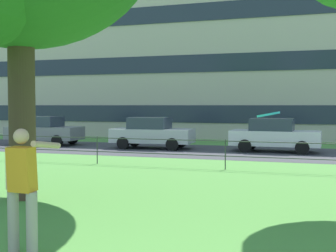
{
  "coord_description": "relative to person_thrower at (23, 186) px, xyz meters",
  "views": [
    {
      "loc": [
        2.75,
        -1.77,
        2.13
      ],
      "look_at": [
        -0.49,
        8.19,
        1.65
      ],
      "focal_mm": 47.67,
      "sensor_mm": 36.0,
      "label": 1
    }
  ],
  "objects": [
    {
      "name": "apartment_building_background",
      "position": [
        -6.23,
        29.13,
        5.58
      ],
      "size": [
        33.42,
        14.71,
        13.1
      ],
      "color": "beige",
      "rests_on": "ground"
    },
    {
      "name": "car_white_right",
      "position": [
        2.25,
        15.53,
        -0.2
      ],
      "size": [
        4.06,
        1.93,
        1.54
      ],
      "color": "silver",
      "rests_on": "ground"
    },
    {
      "name": "car_grey_center",
      "position": [
        -9.92,
        15.44,
        -0.2
      ],
      "size": [
        4.05,
        1.91,
        1.54
      ],
      "color": "slate",
      "rests_on": "ground"
    },
    {
      "name": "frisbee",
      "position": [
        3.43,
        -0.02,
        1.05
      ],
      "size": [
        0.27,
        0.27,
        0.08
      ],
      "color": "#2DB2C6"
    },
    {
      "name": "person_thrower",
      "position": [
        0.0,
        0.0,
        0.0
      ],
      "size": [
        0.53,
        0.75,
        1.81
      ],
      "color": "gray",
      "rests_on": "ground"
    },
    {
      "name": "park_fence",
      "position": [
        1.17,
        9.24,
        -0.3
      ],
      "size": [
        37.82,
        0.04,
        1.0
      ],
      "color": "#333833",
      "rests_on": "ground"
    },
    {
      "name": "street_strip",
      "position": [
        1.17,
        14.81,
        -0.97
      ],
      "size": [
        80.0,
        6.16,
        0.01
      ],
      "primitive_type": "cube",
      "color": "#424247",
      "rests_on": "ground"
    },
    {
      "name": "car_silver_left",
      "position": [
        -3.65,
        15.31,
        -0.2
      ],
      "size": [
        4.05,
        1.92,
        1.54
      ],
      "color": "#B7BABF",
      "rests_on": "ground"
    }
  ]
}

